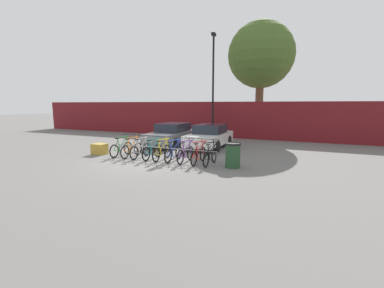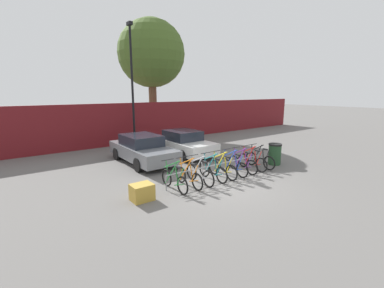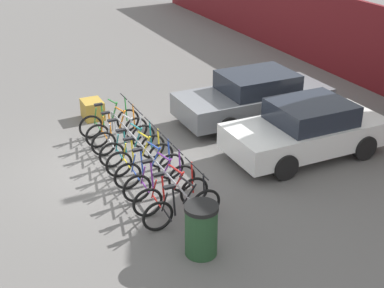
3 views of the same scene
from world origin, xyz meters
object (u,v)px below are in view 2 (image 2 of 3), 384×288
bicycle_black (260,160)px  car_white (183,143)px  bike_rack (220,165)px  lamp_post (132,81)px  car_grey (142,149)px  cargo_crate (142,192)px  bicycle_purple (243,164)px  bicycle_orange (189,177)px  bicycle_teal (213,171)px  bicycle_silver (200,174)px  tree_behind_hoarding (151,54)px  trash_bin (275,154)px  bicycle_yellow (222,169)px  bicycle_red (252,162)px  bicycle_green (174,180)px  bicycle_blue (233,166)px

bicycle_black → car_white: bearing=108.5°
bike_rack → lamp_post: lamp_post is taller
car_grey → lamp_post: lamp_post is taller
cargo_crate → bicycle_purple: bearing=1.2°
bicycle_orange → bicycle_black: (4.13, 0.00, 0.00)m
bike_rack → bicycle_teal: bearing=-164.7°
bicycle_silver → tree_behind_hoarding: bearing=70.1°
car_grey → tree_behind_hoarding: bearing=57.5°
bicycle_orange → bicycle_teal: same height
bike_rack → bicycle_silver: (-1.21, -0.15, -0.12)m
trash_bin → bike_rack: bearing=176.1°
bicycle_yellow → car_grey: bearing=109.0°
bicycle_red → cargo_crate: (-5.55, -0.11, -0.10)m
bicycle_silver → bicycle_teal: bearing=-0.4°
bicycle_orange → cargo_crate: size_ratio=2.44×
bicycle_black → bicycle_purple: bearing=178.3°
bicycle_green → bicycle_black: (4.77, 0.00, 0.00)m
bicycle_silver → car_grey: (-0.42, 4.10, 0.31)m
bike_rack → bicycle_green: size_ratio=3.11×
bicycle_black → trash_bin: 1.03m
bicycle_purple → car_grey: car_grey is taller
bicycle_orange → lamp_post: bearing=78.4°
bike_rack → bicycle_blue: bearing=-13.8°
bicycle_purple → bicycle_red: same height
car_white → trash_bin: (2.52, -4.18, -0.17)m
trash_bin → cargo_crate: (-7.11, -0.02, -0.24)m
bicycle_silver → bicycle_teal: size_ratio=1.00×
bicycle_teal → bicycle_yellow: same height
bicycle_orange → bicycle_blue: bearing=-1.3°
bicycle_yellow → car_grey: 4.43m
bicycle_silver → trash_bin: bicycle_silver is taller
bicycle_black → car_grey: (-4.02, 4.10, 0.31)m
bicycle_blue → lamp_post: size_ratio=0.22×
car_white → tree_behind_hoarding: 8.89m
bicycle_silver → bicycle_red: size_ratio=1.00×
bike_rack → trash_bin: size_ratio=5.16×
bicycle_silver → trash_bin: (4.61, -0.08, 0.14)m
bike_rack → cargo_crate: bike_rack is taller
car_grey → tree_behind_hoarding: 9.69m
bicycle_yellow → trash_bin: size_ratio=1.66×
bike_rack → bicycle_orange: bearing=-175.1°
bicycle_yellow → car_grey: (-1.62, 4.10, 0.31)m
bicycle_yellow → cargo_crate: bicycle_yellow is taller
bicycle_black → car_white: (-1.51, 4.10, 0.31)m
bike_rack → tree_behind_hoarding: bearing=76.2°
lamp_post → car_grey: bearing=-109.1°
bicycle_yellow → cargo_crate: (-3.70, -0.11, -0.10)m
bicycle_black → cargo_crate: (-6.10, -0.11, -0.10)m
bike_rack → tree_behind_hoarding: (2.61, 10.62, 5.80)m
bicycle_purple → bicycle_blue: bearing=176.7°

